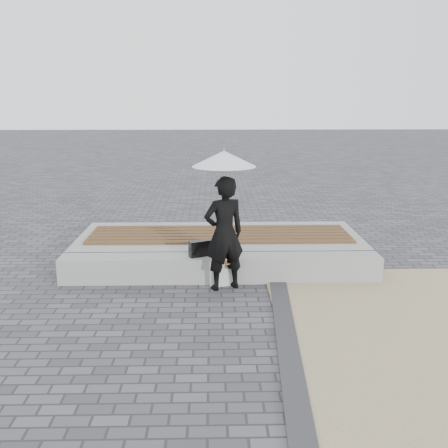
% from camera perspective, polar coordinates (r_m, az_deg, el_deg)
% --- Properties ---
extents(ground, '(80.00, 80.00, 0.00)m').
position_cam_1_polar(ground, '(6.63, -0.15, -11.03)').
color(ground, '#4F4F55').
rests_on(ground, ground).
extents(edging_band, '(0.61, 5.20, 0.04)m').
position_cam_1_polar(edging_band, '(6.23, 7.03, -12.68)').
color(edging_band, '#333336').
rests_on(edging_band, ground).
extents(seating_ledge, '(5.00, 0.45, 0.40)m').
position_cam_1_polar(seating_ledge, '(8.04, -0.37, -4.91)').
color(seating_ledge, gray).
rests_on(seating_ledge, ground).
extents(timber_platform, '(5.00, 2.00, 0.40)m').
position_cam_1_polar(timber_platform, '(9.18, -0.48, -2.48)').
color(timber_platform, '#A2A39E').
rests_on(timber_platform, ground).
extents(timber_decking, '(4.60, 1.20, 0.04)m').
position_cam_1_polar(timber_decking, '(9.12, -0.48, -1.15)').
color(timber_decking, brown).
rests_on(timber_decking, timber_platform).
extents(woman, '(0.73, 0.62, 1.71)m').
position_cam_1_polar(woman, '(7.50, 0.00, -1.08)').
color(woman, black).
rests_on(woman, ground).
extents(parasol, '(0.92, 0.92, 1.17)m').
position_cam_1_polar(parasol, '(7.29, 0.00, 7.32)').
color(parasol, '#A9A9AE').
rests_on(parasol, ground).
extents(handbag, '(0.37, 0.26, 0.25)m').
position_cam_1_polar(handbag, '(7.92, -2.65, -2.74)').
color(handbag, black).
rests_on(handbag, seating_ledge).
extents(canvas_tote, '(0.40, 0.25, 0.39)m').
position_cam_1_polar(canvas_tote, '(7.83, -0.23, -5.47)').
color(canvas_tote, silver).
rests_on(canvas_tote, ground).
extents(magazine, '(0.37, 0.32, 0.01)m').
position_cam_1_polar(magazine, '(7.72, -0.23, -4.19)').
color(magazine, '#FE2F3C').
rests_on(magazine, canvas_tote).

